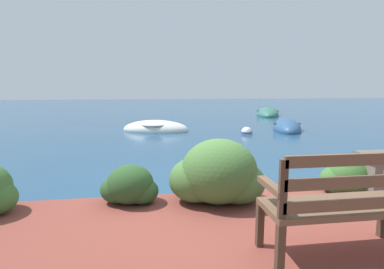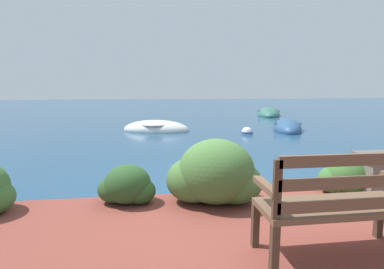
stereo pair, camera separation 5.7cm
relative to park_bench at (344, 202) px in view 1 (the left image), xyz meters
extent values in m
plane|color=navy|center=(-0.57, 1.71, -0.70)|extent=(80.00, 80.00, 0.00)
cube|color=#433123|center=(-0.61, 0.26, -0.28)|extent=(0.06, 0.06, 0.40)
cube|color=#433123|center=(0.61, 0.26, -0.28)|extent=(0.06, 0.06, 0.40)
cube|color=#433123|center=(-0.61, -0.16, -0.28)|extent=(0.06, 0.06, 0.40)
cube|color=brown|center=(0.00, 0.05, -0.06)|extent=(1.28, 0.48, 0.05)
cube|color=brown|center=(0.00, -0.16, 0.05)|extent=(1.22, 0.04, 0.09)
cube|color=brown|center=(0.00, -0.16, 0.22)|extent=(1.22, 0.04, 0.09)
cube|color=brown|center=(0.00, -0.16, 0.40)|extent=(1.22, 0.04, 0.09)
cube|color=#433123|center=(-0.61, -0.16, 0.19)|extent=(0.06, 0.04, 0.45)
cube|color=brown|center=(-0.61, 0.05, 0.15)|extent=(0.07, 0.43, 0.05)
ellipsoid|color=#284C23|center=(-1.82, 1.46, -0.24)|extent=(0.57, 0.51, 0.48)
ellipsoid|color=#284C23|center=(-1.97, 1.50, -0.31)|extent=(0.43, 0.38, 0.34)
ellipsoid|color=#284C23|center=(-1.67, 1.43, -0.33)|extent=(0.40, 0.36, 0.31)
ellipsoid|color=#426B33|center=(-0.73, 1.33, -0.08)|extent=(0.94, 0.85, 0.80)
ellipsoid|color=#426B33|center=(-0.99, 1.40, -0.20)|extent=(0.71, 0.64, 0.57)
ellipsoid|color=#426B33|center=(-0.50, 1.28, -0.22)|extent=(0.66, 0.59, 0.52)
ellipsoid|color=#38662D|center=(1.10, 1.40, -0.22)|extent=(0.61, 0.55, 0.52)
ellipsoid|color=#38662D|center=(0.93, 1.45, -0.30)|extent=(0.46, 0.41, 0.36)
ellipsoid|color=#38662D|center=(1.25, 1.37, -0.32)|extent=(0.43, 0.38, 0.33)
ellipsoid|color=#2D517A|center=(3.74, 8.81, -0.64)|extent=(1.78, 2.71, 0.77)
torus|color=#2D4157|center=(3.74, 8.81, -0.43)|extent=(1.32, 1.32, 0.07)
cube|color=#846647|center=(3.62, 8.45, -0.46)|extent=(0.81, 0.38, 0.04)
cube|color=#846647|center=(3.84, 9.11, -0.46)|extent=(0.81, 0.38, 0.04)
ellipsoid|color=silver|center=(-1.34, 9.26, -0.65)|extent=(2.77, 1.90, 0.73)
torus|color=gray|center=(-1.34, 9.26, -0.45)|extent=(1.58, 1.58, 0.07)
cube|color=#846647|center=(-1.70, 9.36, -0.48)|extent=(0.39, 1.01, 0.04)
cube|color=#846647|center=(-1.03, 9.18, -0.48)|extent=(0.39, 1.01, 0.04)
ellipsoid|color=#336B5B|center=(5.42, 14.84, -0.64)|extent=(2.18, 3.28, 0.84)
torus|color=#304F46|center=(5.42, 14.84, -0.41)|extent=(1.62, 1.62, 0.07)
cube|color=#846647|center=(5.27, 14.41, -0.44)|extent=(1.01, 0.44, 0.04)
cube|color=#846647|center=(5.54, 15.20, -0.44)|extent=(1.01, 0.44, 0.04)
sphere|color=white|center=(1.86, 8.02, -0.63)|extent=(0.39, 0.39, 0.39)
torus|color=navy|center=(1.86, 8.02, -0.63)|extent=(0.42, 0.42, 0.05)
camera|label=1|loc=(-1.57, -2.14, 0.93)|focal=28.00mm
camera|label=2|loc=(-1.51, -2.15, 0.93)|focal=28.00mm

